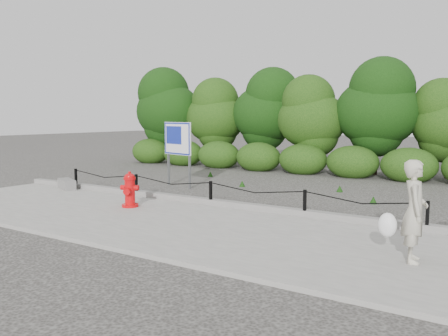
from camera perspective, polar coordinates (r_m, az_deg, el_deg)
ground at (r=11.77m, az=-1.61°, el=-4.86°), size 90.00×90.00×0.00m
sidewalk at (r=10.22m, az=-8.07°, el=-6.40°), size 14.00×4.00×0.08m
curb at (r=11.78m, az=-1.47°, el=-4.10°), size 14.00×0.22×0.14m
chain_barrier at (r=11.69m, az=-1.62°, el=-2.66°), size 10.06×0.06×0.60m
treeline at (r=19.60m, az=13.04°, el=6.87°), size 20.27×3.68×4.72m
fire_hydrant at (r=11.68m, az=-11.27°, el=-2.62°), size 0.53×0.53×0.86m
pedestrian at (r=7.67m, az=21.76°, el=-4.95°), size 0.74×0.64×1.55m
concrete_block at (r=15.06m, az=-18.39°, el=-1.85°), size 0.97×0.67×0.29m
advertising_sign at (r=15.19m, az=-5.60°, el=3.20°), size 1.27×0.37×2.08m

